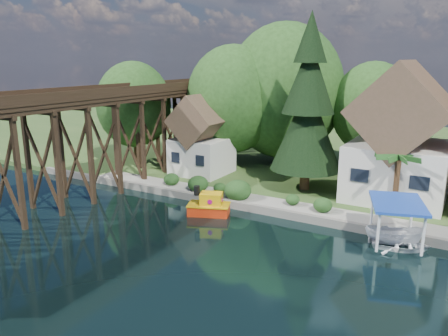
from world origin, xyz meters
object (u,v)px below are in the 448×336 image
at_px(shed, 202,140).
at_px(palm_tree, 399,159).
at_px(trestle_bridge, 93,134).
at_px(boat_canopy, 395,227).
at_px(conifer, 308,107).
at_px(boat_white_a, 401,243).
at_px(house_left, 400,142).
at_px(tugboat, 209,206).

bearing_deg(shed, palm_tree, -8.18).
relative_size(trestle_bridge, boat_canopy, 8.49).
distance_m(conifer, boat_white_a, 14.03).
bearing_deg(house_left, palm_tree, -81.91).
distance_m(conifer, tugboat, 11.86).
height_order(trestle_bridge, palm_tree, trestle_bridge).
bearing_deg(palm_tree, shed, 171.82).
xyz_separation_m(conifer, boat_white_a, (9.17, -7.72, -7.30)).
relative_size(conifer, palm_tree, 3.15).
height_order(house_left, shed, house_left).
xyz_separation_m(trestle_bridge, boat_white_a, (24.92, 1.40, -4.99)).
bearing_deg(tugboat, trestle_bridge, -176.70).
height_order(palm_tree, boat_white_a, palm_tree).
bearing_deg(boat_canopy, palm_tree, 100.09).
relative_size(house_left, boat_canopy, 2.12).
bearing_deg(boat_canopy, shed, 158.91).
height_order(trestle_bridge, conifer, conifer).
bearing_deg(trestle_bridge, conifer, 30.06).
bearing_deg(palm_tree, tugboat, -154.04).
bearing_deg(palm_tree, trestle_bridge, -164.25).
height_order(trestle_bridge, boat_canopy, trestle_bridge).
distance_m(trestle_bridge, boat_white_a, 25.45).
bearing_deg(house_left, boat_white_a, -78.50).
bearing_deg(shed, boat_canopy, -21.09).
xyz_separation_m(shed, palm_tree, (18.59, -2.67, 0.79)).
bearing_deg(shed, boat_white_a, -21.71).
xyz_separation_m(tugboat, boat_white_a, (13.66, 0.75, -0.32)).
relative_size(tugboat, boat_canopy, 0.69).
bearing_deg(trestle_bridge, tugboat, 3.30).
bearing_deg(conifer, boat_white_a, -40.10).
relative_size(house_left, tugboat, 3.08).
distance_m(house_left, palm_tree, 4.25).
xyz_separation_m(shed, boat_white_a, (19.92, -7.93, -3.46)).
distance_m(palm_tree, boat_canopy, 5.96).
height_order(shed, palm_tree, shed).
distance_m(trestle_bridge, conifer, 18.35).
bearing_deg(palm_tree, boat_canopy, -79.91).
distance_m(house_left, boat_canopy, 9.92).
height_order(tugboat, boat_white_a, tugboat).
distance_m(palm_tree, tugboat, 14.27).
xyz_separation_m(boat_white_a, boat_canopy, (-0.47, 0.43, 0.88)).
bearing_deg(tugboat, conifer, 62.04).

